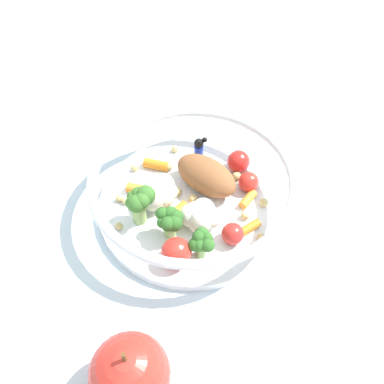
# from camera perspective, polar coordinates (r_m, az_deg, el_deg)

# --- Properties ---
(ground_plane) EXTENTS (2.40, 2.40, 0.00)m
(ground_plane) POSITION_cam_1_polar(r_m,az_deg,el_deg) (0.54, -0.81, -1.91)
(ground_plane) COLOR silver
(food_container) EXTENTS (0.25, 0.25, 0.06)m
(food_container) POSITION_cam_1_polar(r_m,az_deg,el_deg) (0.51, -0.23, -0.33)
(food_container) COLOR white
(food_container) RESTS_ON ground_plane
(loose_apple) EXTENTS (0.07, 0.07, 0.08)m
(loose_apple) POSITION_cam_1_polar(r_m,az_deg,el_deg) (0.41, -8.27, -22.91)
(loose_apple) COLOR red
(loose_apple) RESTS_ON ground_plane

